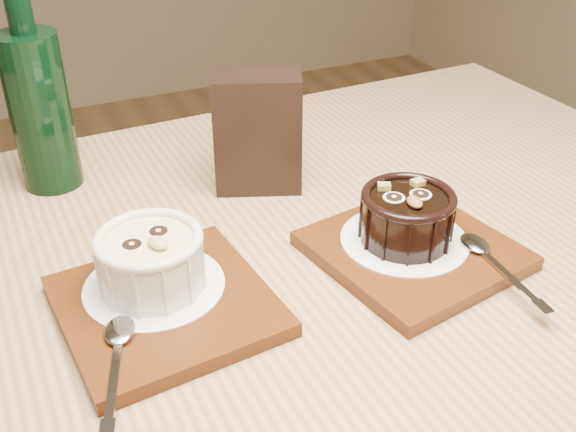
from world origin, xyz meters
The scene contains 11 objects.
table centered at (0.19, 0.12, 0.66)m, with size 1.23×0.84×0.75m.
tray_left centered at (0.10, 0.11, 0.76)m, with size 0.18×0.18×0.01m, color #4D250C.
doily_left centered at (0.09, 0.13, 0.77)m, with size 0.13×0.13×0.00m, color white.
ramekin_white centered at (0.09, 0.13, 0.80)m, with size 0.10×0.10×0.06m.
spoon_left centered at (0.04, 0.05, 0.77)m, with size 0.03×0.13×0.01m, color #B6B9BF, non-canonical shape.
tray_right centered at (0.35, 0.09, 0.76)m, with size 0.18×0.18×0.01m, color #4D250C.
doily_right centered at (0.34, 0.10, 0.77)m, with size 0.13×0.13×0.00m, color white.
ramekin_dark centered at (0.34, 0.10, 0.80)m, with size 0.09×0.09×0.06m.
spoon_right centered at (0.40, 0.03, 0.77)m, with size 0.03×0.13×0.01m, color #B6B9BF, non-canonical shape.
condiment_stand centered at (0.26, 0.30, 0.82)m, with size 0.10×0.06×0.14m, color black.
green_bottle centered at (0.04, 0.40, 0.85)m, with size 0.07×0.07×0.26m.
Camera 1 is at (-0.00, -0.37, 1.15)m, focal length 42.00 mm.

